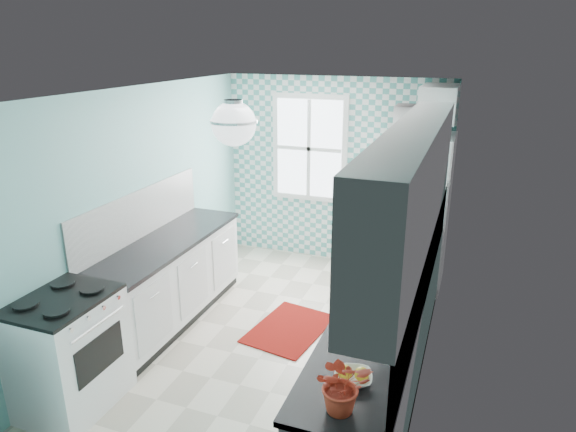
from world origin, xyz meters
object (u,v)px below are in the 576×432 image
(stove, at_px, (69,351))
(fridge, at_px, (413,211))
(microwave, at_px, (421,120))
(ceiling_light, at_px, (234,123))
(fruit_bowl, at_px, (353,378))
(potted_plant, at_px, (343,384))
(sink, at_px, (407,246))

(stove, bearing_deg, fridge, 54.60)
(microwave, bearing_deg, ceiling_light, 65.49)
(ceiling_light, bearing_deg, microwave, 67.09)
(stove, bearing_deg, fruit_bowl, -4.70)
(fridge, distance_m, fruit_bowl, 3.54)
(potted_plant, relative_size, microwave, 0.59)
(stove, distance_m, potted_plant, 2.51)
(fridge, bearing_deg, stove, -122.19)
(sink, bearing_deg, stove, -137.16)
(ceiling_light, distance_m, microwave, 2.86)
(sink, xyz_separation_m, potted_plant, (-0.00, -2.62, 0.18))
(ceiling_light, height_order, microwave, ceiling_light)
(fruit_bowl, distance_m, potted_plant, 0.31)
(sink, distance_m, fruit_bowl, 2.35)
(stove, relative_size, fruit_bowl, 4.23)
(fridge, height_order, fruit_bowl, fridge)
(stove, xyz_separation_m, potted_plant, (2.40, -0.42, 0.60))
(microwave, bearing_deg, fridge, 51.80)
(fridge, bearing_deg, microwave, 55.50)
(ceiling_light, bearing_deg, potted_plant, -44.50)
(fridge, xyz_separation_m, stove, (-2.31, -3.38, -0.43))
(ceiling_light, height_order, stove, ceiling_light)
(potted_plant, bearing_deg, fruit_bowl, 90.00)
(sink, bearing_deg, fruit_bowl, -89.73)
(fridge, height_order, microwave, microwave)
(ceiling_light, xyz_separation_m, fruit_bowl, (1.20, -0.91, -1.35))
(fridge, relative_size, sink, 3.54)
(ceiling_light, xyz_separation_m, fridge, (1.11, 2.63, -1.38))
(fridge, distance_m, stove, 4.12)
(fridge, bearing_deg, ceiling_light, -110.80)
(microwave, bearing_deg, sink, 92.96)
(fridge, relative_size, potted_plant, 5.42)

